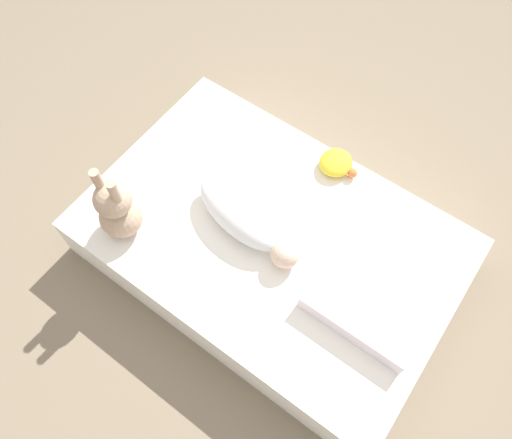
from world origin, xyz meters
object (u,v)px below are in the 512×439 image
(swaddled_baby, at_px, (245,217))
(bunny_plush, at_px, (118,210))
(pillow, at_px, (374,296))
(turtle_plush, at_px, (337,163))

(swaddled_baby, distance_m, bunny_plush, 0.43)
(swaddled_baby, relative_size, pillow, 1.24)
(pillow, distance_m, turtle_plush, 0.54)
(swaddled_baby, distance_m, turtle_plush, 0.42)
(bunny_plush, bearing_deg, swaddled_baby, 36.92)
(pillow, distance_m, bunny_plush, 0.90)
(pillow, relative_size, turtle_plush, 2.47)
(swaddled_baby, relative_size, bunny_plush, 1.47)
(bunny_plush, bearing_deg, pillow, 17.95)
(pillow, bearing_deg, swaddled_baby, -178.03)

